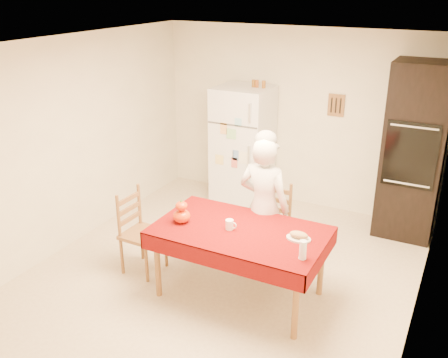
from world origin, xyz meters
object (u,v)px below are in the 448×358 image
Objects in this scene: dining_table at (240,236)px; bread_plate at (299,239)px; wine_glass at (303,250)px; chair_far at (271,220)px; chair_left at (138,228)px; coffee_mug at (229,225)px; pumpkin_lower at (182,216)px; oven_cabinet at (413,152)px; refrigerator at (243,146)px; seated_woman at (264,207)px.

bread_plate is at bearing 6.92° from dining_table.
wine_glass is at bearing -18.79° from dining_table.
chair_far is 1.50m from chair_left.
coffee_mug is (-0.11, -0.85, 0.30)m from chair_far.
chair_left reaches higher than pumpkin_lower.
dining_table is 0.63m from pumpkin_lower.
dining_table is 0.16m from coffee_mug.
chair_left reaches higher than wine_glass.
dining_table is 9.66× the size of wine_glass.
chair_far reaches higher than wine_glass.
chair_far is at bearing 56.73° from pumpkin_lower.
dining_table is at bearing -120.18° from oven_cabinet.
chair_far reaches higher than coffee_mug.
wine_glass is at bearing -14.11° from coffee_mug.
oven_cabinet is at bearing 51.13° from pumpkin_lower.
pumpkin_lower is 1.33m from wine_glass.
refrigerator is at bearing 111.91° from coffee_mug.
oven_cabinet reaches higher than pumpkin_lower.
seated_woman is at bearing 86.52° from dining_table.
chair_left is at bearing -179.54° from coffee_mug.
chair_left is (-1.24, -0.86, 0.00)m from chair_far.
refrigerator is at bearing -4.18° from chair_left.
coffee_mug is at bearing 80.30° from seated_woman.
wine_glass reaches higher than bread_plate.
wine_glass is (0.72, -1.06, 0.34)m from chair_far.
dining_table is 0.53m from seated_woman.
dining_table is at bearing 161.21° from wine_glass.
chair_far is 0.91m from coffee_mug.
pumpkin_lower is 0.75× the size of bread_plate.
bread_plate is (-0.71, -2.15, -0.33)m from oven_cabinet.
coffee_mug is (-1.39, -2.26, -0.29)m from oven_cabinet.
pumpkin_lower is at bearing -128.87° from oven_cabinet.
chair_far is (-1.28, -1.41, -0.59)m from oven_cabinet.
wine_glass is (0.73, -0.25, 0.16)m from dining_table.
bread_plate is at bearing -53.24° from refrigerator.
coffee_mug is at bearing 9.45° from pumpkin_lower.
pumpkin_lower reaches higher than dining_table.
refrigerator is 1.73m from chair_far.
pumpkin_lower is (-0.63, -0.65, 0.03)m from seated_woman.
oven_cabinet is at bearing 48.72° from chair_far.
wine_glass is (0.70, -0.77, 0.06)m from seated_woman.
chair_left is 3.96× the size of bread_plate.
refrigerator is at bearing 125.34° from wine_glass.
chair_left is (-0.24, -2.22, -0.34)m from refrigerator.
oven_cabinet is (2.28, 0.05, 0.25)m from refrigerator.
coffee_mug is (1.13, 0.01, 0.30)m from chair_left.
chair_left is 1.99m from wine_glass.
refrigerator reaches higher than bread_plate.
bread_plate is (0.68, 0.11, -0.04)m from coffee_mug.
chair_far is at bearing -53.41° from chair_left.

